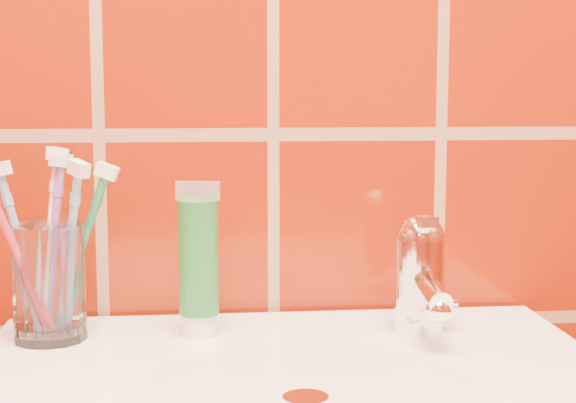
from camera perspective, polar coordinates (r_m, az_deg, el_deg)
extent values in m
cylinder|color=silver|center=(0.70, 1.15, -12.79)|extent=(0.30, 0.30, 0.00)
cylinder|color=white|center=(0.69, 1.15, -12.64)|extent=(0.04, 0.04, 0.00)
cylinder|color=white|center=(0.88, -15.21, -5.08)|extent=(0.09, 0.09, 0.11)
cylinder|color=white|center=(0.87, -5.74, -7.93)|extent=(0.03, 0.03, 0.02)
cylinder|color=#166022|center=(0.86, -5.80, -3.61)|extent=(0.04, 0.04, 0.11)
cube|color=beige|center=(0.85, -5.86, 0.70)|extent=(0.04, 0.01, 0.02)
cylinder|color=white|center=(0.88, 8.48, -5.42)|extent=(0.05, 0.05, 0.09)
sphere|color=white|center=(0.87, 8.54, -2.38)|extent=(0.05, 0.05, 0.05)
cylinder|color=white|center=(0.84, 9.12, -5.49)|extent=(0.02, 0.09, 0.03)
cube|color=white|center=(0.86, 8.76, -1.33)|extent=(0.02, 0.06, 0.01)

